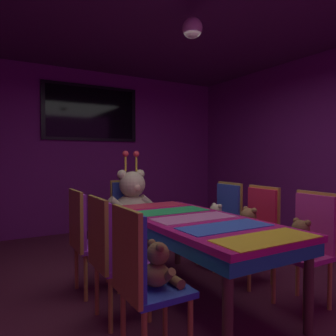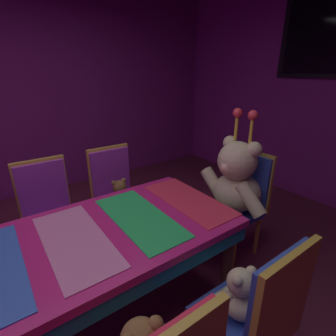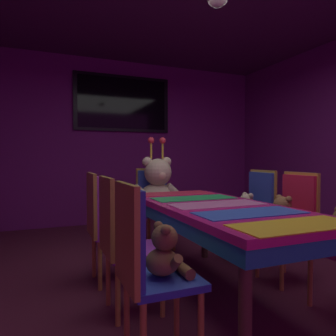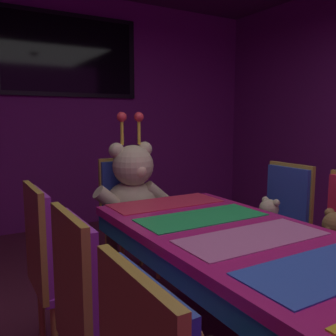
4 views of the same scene
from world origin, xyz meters
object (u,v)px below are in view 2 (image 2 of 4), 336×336
Objects in this scene: king_teddy_bear at (234,182)px; banquet_table at (77,253)px; throne_chair at (245,193)px; teddy_left_2 at (121,195)px; chair_right_2 at (263,313)px; chair_left_2 at (114,187)px; teddy_right_2 at (238,295)px; chair_left_1 at (48,205)px.

banquet_table is at bearing -0.00° from king_teddy_bear.
throne_chair is (0.00, 1.54, -0.06)m from banquet_table.
chair_right_2 reaches higher than teddy_left_2.
king_teddy_bear is at bearing 47.79° from teddy_left_2.
teddy_right_2 is (1.55, -0.02, -0.02)m from chair_left_2.
chair_left_1 is 1.61m from king_teddy_bear.
teddy_left_2 is 1.55m from chair_right_2.
chair_right_2 is (1.55, -0.02, 0.03)m from teddy_left_2.
chair_left_1 is 1.00× the size of throne_chair.
banquet_table is 0.93m from teddy_left_2.
chair_left_1 reaches higher than teddy_left_2.
chair_right_2 reaches higher than teddy_right_2.
teddy_right_2 is at bearing 0.00° from chair_right_2.
king_teddy_bear is (-0.71, 0.78, 0.17)m from teddy_right_2.
teddy_right_2 is (1.53, 0.59, -0.02)m from chair_left_1.
chair_right_2 is at bearing -0.69° from chair_left_2.
chair_left_2 is 0.14m from teddy_left_2.
king_teddy_bear is (0.83, 0.76, 0.15)m from chair_left_2.
chair_right_2 is 0.14m from teddy_right_2.
king_teddy_bear is at bearing -47.64° from teddy_right_2.
banquet_table is 0.82m from chair_left_1.
teddy_left_2 is 0.90× the size of teddy_right_2.
teddy_right_2 is at bearing 39.65° from banquet_table.
chair_left_2 is at bearing -0.76° from teddy_right_2.
chair_left_2 is 3.60× the size of teddy_left_2.
teddy_right_2 is at bearing 42.36° from king_teddy_bear.
teddy_left_2 is (0.14, 0.00, -0.03)m from chair_left_2.
throne_chair is at bearing 180.00° from king_teddy_bear.
king_teddy_bear reaches higher than banquet_table.
chair_left_1 and chair_right_2 have the same top height.
teddy_right_2 is (0.71, 0.59, -0.07)m from banquet_table.
banquet_table is 2.05× the size of chair_left_1.
chair_left_1 is at bearing 179.79° from banquet_table.
chair_right_2 is at bearing 41.97° from throne_chair.
chair_left_1 and chair_left_2 have the same top height.
chair_right_2 is at bearing 34.59° from banquet_table.
chair_left_2 reaches higher than teddy_right_2.
teddy_left_2 is 0.28× the size of throne_chair.
chair_left_2 is at bearing -41.77° from throne_chair.
chair_left_2 is 1.14m from king_teddy_bear.
teddy_left_2 is at bearing -36.54° from throne_chair.
chair_left_1 is 3.60× the size of teddy_left_2.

